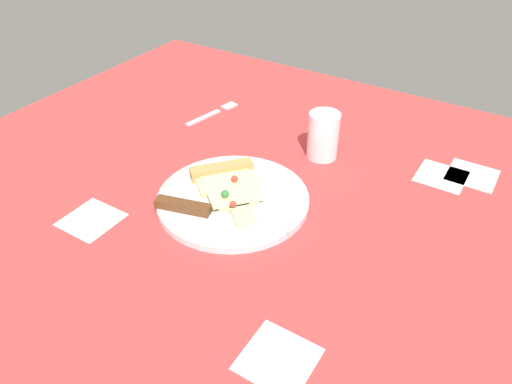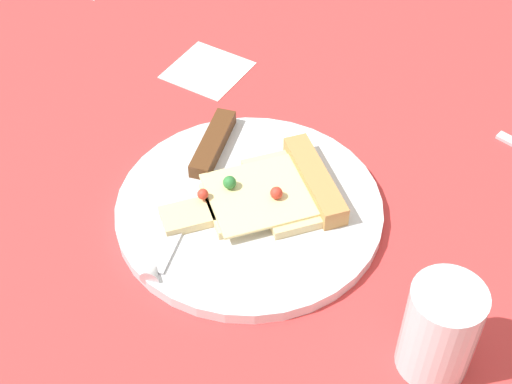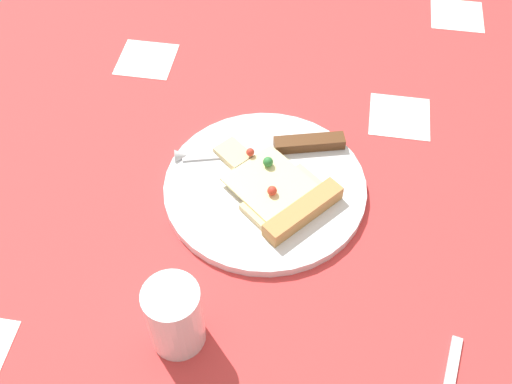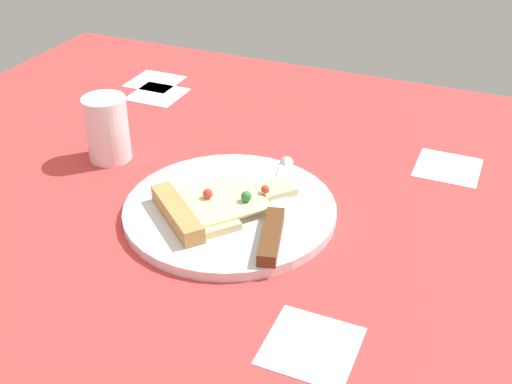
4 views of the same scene
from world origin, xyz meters
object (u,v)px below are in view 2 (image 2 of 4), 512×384
(pizza_slice, at_px, (273,193))
(plate, at_px, (249,209))
(knife, at_px, (200,173))
(drinking_glass, at_px, (440,330))

(pizza_slice, bearing_deg, plate, 90.44)
(pizza_slice, height_order, knife, pizza_slice)
(pizza_slice, bearing_deg, drinking_glass, -161.92)
(pizza_slice, xyz_separation_m, knife, (-0.08, -0.01, -0.00))
(plate, relative_size, knife, 1.16)
(knife, xyz_separation_m, drinking_glass, (0.29, -0.07, 0.03))
(plate, xyz_separation_m, drinking_glass, (0.23, -0.07, 0.04))
(plate, height_order, knife, knife)
(pizza_slice, relative_size, drinking_glass, 1.89)
(pizza_slice, relative_size, knife, 0.77)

